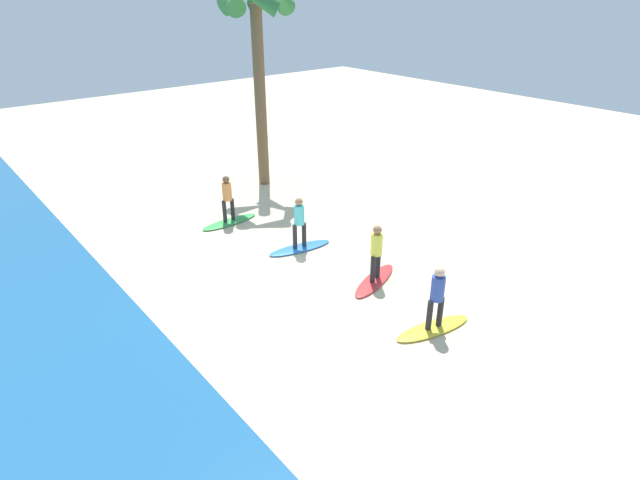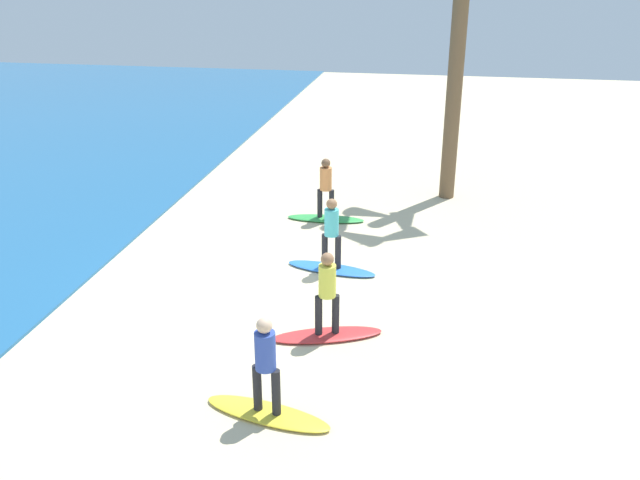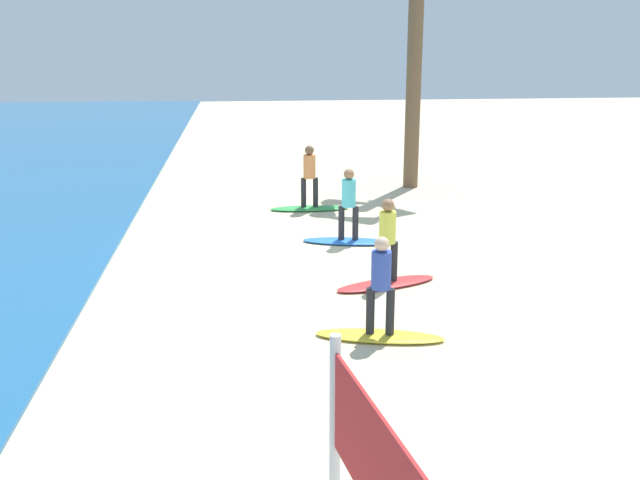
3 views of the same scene
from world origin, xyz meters
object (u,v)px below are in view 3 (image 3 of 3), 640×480
object	(u,v)px
surfer_yellow	(381,279)
surfboard_blue	(348,241)
surfboard_green	(310,208)
surfer_red	(387,234)
surfer_green	(309,172)
surfboard_yellow	(380,336)
surfboard_red	(386,284)
surfer_blue	(349,199)

from	to	relation	value
surfer_yellow	surfboard_blue	bearing A→B (deg)	-1.23
surfboard_blue	surfboard_green	size ratio (longest dim) A/B	1.00
surfboard_blue	surfer_red	bearing A→B (deg)	108.19
surfer_green	surfboard_yellow	bearing A→B (deg)	-176.28
surfer_yellow	surfboard_blue	world-z (taller)	surfer_yellow
surfboard_red	surfboard_green	bearing A→B (deg)	-98.99
surfboard_blue	surfer_green	distance (m)	3.35
surfboard_yellow	surfer_green	xyz separation A→B (m)	(8.53, 0.55, 0.99)
surfboard_green	surfer_green	world-z (taller)	surfer_green
surfboard_yellow	surfboard_red	xyz separation A→B (m)	(2.49, -0.52, 0.00)
surfboard_yellow	surfer_green	size ratio (longest dim) A/B	1.28
surfer_red	surfer_green	bearing A→B (deg)	10.04
surfer_red	surfer_blue	xyz separation A→B (m)	(2.91, 0.40, 0.00)
surfboard_blue	surfboard_green	bearing A→B (deg)	-67.55
surfboard_yellow	surfboard_green	distance (m)	8.55
surfboard_red	surfboard_blue	xyz separation A→B (m)	(2.91, 0.40, 0.00)
surfboard_blue	surfboard_green	distance (m)	3.20
surfboard_red	surfboard_green	distance (m)	6.13
surfboard_yellow	surfboard_blue	xyz separation A→B (m)	(5.40, -0.12, 0.00)
surfboard_green	surfer_blue	bearing A→B (deg)	100.85
surfer_yellow	surfer_green	distance (m)	8.55
surfer_blue	surfboard_green	bearing A→B (deg)	12.08
surfboard_blue	surfer_blue	xyz separation A→B (m)	(0.00, 0.00, 0.99)
surfboard_yellow	surfer_blue	world-z (taller)	surfer_blue
surfer_yellow	surfer_green	world-z (taller)	same
surfer_red	surfboard_blue	world-z (taller)	surfer_red
surfer_yellow	surfboard_blue	distance (m)	5.49
surfer_red	surfboard_yellow	bearing A→B (deg)	168.30
surfboard_yellow	surfboard_green	size ratio (longest dim) A/B	1.00
surfboard_yellow	surfer_blue	bearing A→B (deg)	-79.33
surfer_yellow	surfer_blue	world-z (taller)	same
surfboard_red	surfer_red	bearing A→B (deg)	7.54
surfer_yellow	surfer_green	bearing A→B (deg)	3.72
surfboard_green	surfer_green	distance (m)	0.99
surfer_green	surfboard_red	bearing A→B (deg)	-169.96
surfboard_green	surfer_green	bearing A→B (deg)	178.77
surfer_yellow	surfboard_red	world-z (taller)	surfer_yellow
surfer_blue	surfer_green	xyz separation A→B (m)	(3.13, 0.67, 0.00)
surfboard_blue	surfer_green	bearing A→B (deg)	-67.55
surfer_yellow	surfboard_yellow	bearing A→B (deg)	0.00
surfboard_yellow	surfboard_red	distance (m)	2.54
surfer_yellow	surfer_blue	distance (m)	5.40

